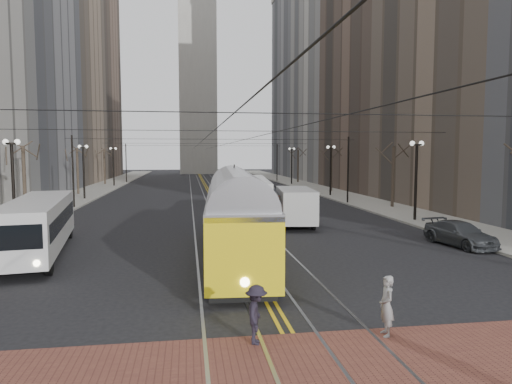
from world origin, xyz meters
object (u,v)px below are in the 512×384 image
object	(u,v)px
sedan_silver	(257,193)
sedan_parked	(460,234)
pedestrian_b	(386,306)
transit_bus	(39,227)
cargo_van	(296,208)
streetcar	(236,225)
rear_bus	(249,200)
pedestrian_d	(256,314)
clock_tower	(197,26)
sedan_grey	(271,194)

from	to	relation	value
sedan_silver	sedan_parked	distance (m)	26.67
sedan_silver	pedestrian_b	xyz separation A→B (m)	(-2.01, -36.62, 0.07)
transit_bus	pedestrian_b	bearing A→B (deg)	-52.06
cargo_van	sedan_silver	size ratio (longest dim) A/B	1.24
streetcar	sedan_silver	xyz separation A→B (m)	(5.13, 27.05, -0.86)
sedan_silver	pedestrian_b	world-z (taller)	pedestrian_b
rear_bus	transit_bus	bearing A→B (deg)	-134.06
cargo_van	sedan_silver	xyz separation A→B (m)	(0.04, 17.82, -0.51)
transit_bus	streetcar	size ratio (longest dim) A/B	0.79
sedan_parked	pedestrian_b	size ratio (longest dim) A/B	2.72
sedan_parked	rear_bus	bearing A→B (deg)	123.46
rear_bus	sedan_silver	xyz separation A→B (m)	(2.83, 14.79, -0.79)
sedan_silver	sedan_parked	xyz separation A→B (m)	(7.17, -25.69, -0.12)
rear_bus	pedestrian_d	distance (m)	22.01
rear_bus	sedan_silver	bearing A→B (deg)	85.15
streetcar	sedan_parked	xyz separation A→B (m)	(12.30, 1.37, -0.98)
transit_bus	cargo_van	world-z (taller)	transit_bus
clock_tower	sedan_grey	bearing A→B (deg)	-85.30
clock_tower	streetcar	size ratio (longest dim) A/B	4.76
sedan_parked	transit_bus	bearing A→B (deg)	168.14
sedan_grey	sedan_parked	world-z (taller)	sedan_grey
rear_bus	sedan_silver	distance (m)	15.08
cargo_van	pedestrian_b	xyz separation A→B (m)	(-1.96, -18.79, -0.44)
clock_tower	streetcar	distance (m)	100.01
cargo_van	rear_bus	bearing A→B (deg)	139.05
sedan_silver	clock_tower	bearing A→B (deg)	100.73
transit_bus	pedestrian_d	xyz separation A→B (m)	(8.99, -11.99, -0.58)
clock_tower	transit_bus	world-z (taller)	clock_tower
transit_bus	sedan_grey	world-z (taller)	transit_bus
streetcar	cargo_van	world-z (taller)	streetcar
streetcar	clock_tower	bearing A→B (deg)	93.29
pedestrian_b	clock_tower	bearing A→B (deg)	-173.23
streetcar	sedan_silver	size ratio (longest dim) A/B	2.96
pedestrian_d	pedestrian_b	bearing A→B (deg)	-78.11
sedan_parked	streetcar	bearing A→B (deg)	177.27
rear_bus	pedestrian_b	world-z (taller)	rear_bus
sedan_parked	sedan_grey	bearing A→B (deg)	95.64
transit_bus	streetcar	xyz separation A→B (m)	(9.45, -2.43, 0.27)
sedan_parked	pedestrian_b	distance (m)	14.27
rear_bus	cargo_van	size ratio (longest dim) A/B	2.06
sedan_grey	streetcar	bearing A→B (deg)	-96.74
streetcar	cargo_van	distance (m)	10.55
clock_tower	streetcar	bearing A→B (deg)	-90.30
streetcar	sedan_silver	bearing A→B (deg)	82.86
sedan_silver	sedan_grey	bearing A→B (deg)	-59.88
clock_tower	cargo_van	world-z (taller)	clock_tower
transit_bus	cargo_van	xyz separation A→B (m)	(14.54, 6.80, -0.09)
streetcar	sedan_parked	size ratio (longest dim) A/B	3.08
cargo_van	pedestrian_b	bearing A→B (deg)	-89.48
transit_bus	pedestrian_b	xyz separation A→B (m)	(12.58, -11.99, -0.53)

